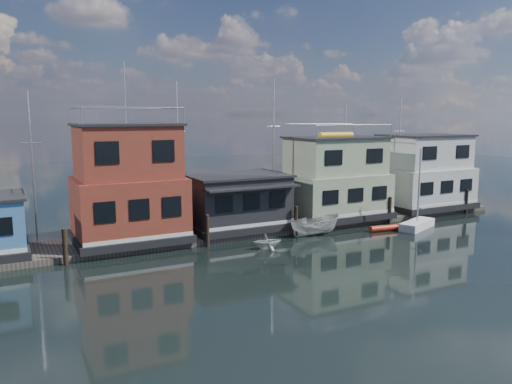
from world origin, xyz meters
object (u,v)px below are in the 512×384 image
day_sailer (417,224)px  dinghy_white (267,241)px  houseboat_dark (237,201)px  houseboat_white (424,173)px  red_kayak (388,228)px  houseboat_red (128,186)px  houseboat_green (335,179)px  motorboat (315,225)px

day_sailer → dinghy_white: bearing=156.5°
houseboat_dark → day_sailer: 14.27m
houseboat_white → red_kayak: 10.19m
houseboat_red → houseboat_green: bearing=0.0°
houseboat_red → houseboat_white: bearing=0.0°
houseboat_red → motorboat: size_ratio=3.01×
day_sailer → houseboat_green: bearing=105.5°
dinghy_white → motorboat: 5.21m
houseboat_dark → houseboat_green: bearing=0.1°
red_kayak → houseboat_dark: bearing=163.7°
dinghy_white → day_sailer: size_ratio=0.32×
red_kayak → motorboat: size_ratio=0.80×
houseboat_green → day_sailer: 7.38m
houseboat_green → motorboat: houseboat_green is taller
houseboat_dark → day_sailer: size_ratio=1.19×
houseboat_white → motorboat: bearing=-166.5°
houseboat_white → motorboat: (-14.23, -3.41, -2.78)m
houseboat_dark → motorboat: houseboat_dark is taller
red_kayak → houseboat_green: bearing=116.6°
houseboat_dark → day_sailer: bearing=-21.7°
houseboat_red → red_kayak: houseboat_red is taller
houseboat_white → dinghy_white: bearing=-165.2°
red_kayak → day_sailer: bearing=-2.8°
houseboat_red → day_sailer: 22.08m
houseboat_green → houseboat_white: (10.00, -0.00, -0.01)m
motorboat → houseboat_white: bearing=-67.9°
red_kayak → day_sailer: (2.51, -0.47, 0.15)m
houseboat_red → dinghy_white: size_ratio=5.93×
motorboat → houseboat_green: bearing=-42.6°
houseboat_dark → motorboat: size_ratio=1.88×
houseboat_red → houseboat_dark: size_ratio=1.60×
houseboat_dark → houseboat_white: 19.03m
red_kayak → day_sailer: 2.55m
houseboat_dark → red_kayak: 11.84m
houseboat_white → day_sailer: bearing=-138.3°
houseboat_dark → houseboat_white: size_ratio=0.88×
houseboat_white → day_sailer: size_ratio=1.35×
houseboat_green → red_kayak: size_ratio=2.67×
houseboat_dark → dinghy_white: bearing=-91.9°
houseboat_dark → houseboat_white: houseboat_white is taller
day_sailer → motorboat: (-8.36, 1.83, 0.37)m
houseboat_green → dinghy_white: 10.90m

